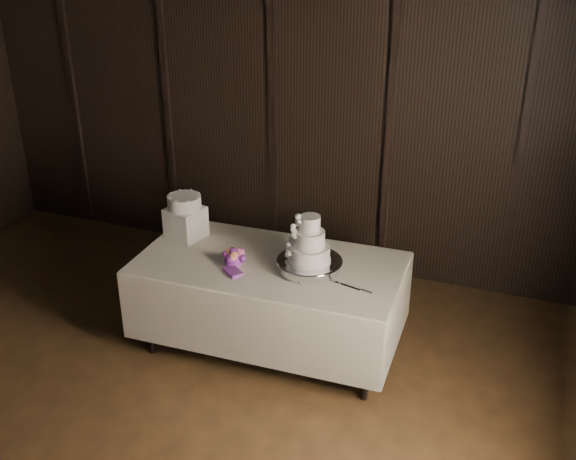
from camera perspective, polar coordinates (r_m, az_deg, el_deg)
The scene contains 7 objects.
display_table at distance 5.22m, azimuth -1.55°, elevation -6.03°, with size 2.02×1.10×0.76m.
cake_stand at distance 4.90m, azimuth 1.83°, elevation -3.05°, with size 0.48×0.48×0.09m, color silver.
wedding_cake at distance 4.81m, azimuth 1.52°, elevation -1.15°, with size 0.33×0.29×0.35m.
bouquet at distance 4.99m, azimuth -4.63°, elevation -2.41°, with size 0.26×0.36×0.17m, color pink, non-canonical shape.
box_pedestal at distance 5.43m, azimuth -8.65°, elevation 0.62°, with size 0.26×0.26×0.25m, color white.
small_cake at distance 5.36m, azimuth -8.77°, elevation 2.35°, with size 0.27×0.27×0.11m, color white.
cake_knife at distance 4.75m, azimuth 4.68°, elevation -4.63°, with size 0.37×0.02×0.01m, color silver.
Camera 1 is at (2.30, -2.11, 3.14)m, focal length 42.00 mm.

